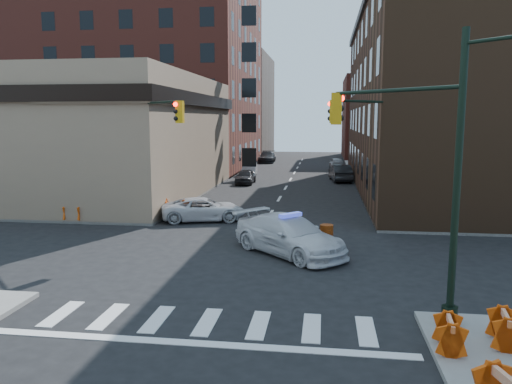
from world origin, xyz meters
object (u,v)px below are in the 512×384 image
(pedestrian_b, at_px, (105,202))
(barrel_road, at_px, (326,236))
(pickup, at_px, (204,209))
(barricade_se_a, at_px, (450,334))
(barricade_nw_a, at_px, (158,207))
(parked_car_enear, at_px, (340,173))
(parked_car_wnear, at_px, (246,177))
(pedestrian_a, at_px, (96,198))
(police_car, at_px, (289,235))
(barrel_bank, at_px, (188,209))
(parked_car_wfar, at_px, (250,169))

(pedestrian_b, xyz_separation_m, barrel_road, (12.87, -5.07, -0.47))
(pickup, height_order, pedestrian_b, pedestrian_b)
(barrel_road, relative_size, barricade_se_a, 0.99)
(pickup, height_order, barricade_nw_a, pickup)
(parked_car_enear, distance_m, barricade_se_a, 35.33)
(parked_car_wnear, distance_m, barrel_road, 23.21)
(parked_car_enear, xyz_separation_m, pedestrian_b, (-14.20, -20.08, 0.22))
(parked_car_enear, distance_m, pedestrian_a, 24.21)
(pedestrian_a, relative_size, pedestrian_b, 0.97)
(parked_car_enear, height_order, barrel_road, parked_car_enear)
(parked_car_wnear, distance_m, barricade_se_a, 33.77)
(pedestrian_a, relative_size, barricade_nw_a, 1.32)
(police_car, xyz_separation_m, parked_car_enear, (2.93, 26.38, -0.04))
(parked_car_wnear, height_order, barrel_road, parked_car_wnear)
(barrel_bank, bearing_deg, barricade_se_a, -55.11)
(parked_car_wfar, bearing_deg, barrel_bank, -95.59)
(barricade_se_a, xyz_separation_m, barricade_nw_a, (-12.90, 16.00, 0.07))
(parked_car_wnear, relative_size, parked_car_wfar, 0.95)
(barrel_bank, relative_size, barricade_nw_a, 0.89)
(parked_car_enear, height_order, barricade_nw_a, parked_car_enear)
(parked_car_enear, height_order, barrel_bank, parked_car_enear)
(pedestrian_b, bearing_deg, barricade_se_a, -65.02)
(barrel_bank, bearing_deg, pedestrian_b, -171.84)
(barricade_nw_a, bearing_deg, pickup, -24.68)
(barrel_road, bearing_deg, parked_car_enear, 86.98)
(parked_car_wnear, xyz_separation_m, pedestrian_b, (-5.63, -16.98, 0.35))
(parked_car_wnear, xyz_separation_m, barricade_se_a, (10.23, -32.19, -0.10))
(parked_car_wnear, bearing_deg, barrel_bank, -92.74)
(barrel_bank, bearing_deg, barricade_nw_a, 176.55)
(pedestrian_a, distance_m, pedestrian_b, 2.00)
(barricade_nw_a, bearing_deg, parked_car_enear, 46.22)
(parked_car_wfar, xyz_separation_m, barrel_bank, (-0.25, -22.66, -0.10))
(police_car, xyz_separation_m, barrel_road, (1.60, 1.23, -0.29))
(pedestrian_a, bearing_deg, barrel_bank, 4.06)
(parked_car_wfar, bearing_deg, pedestrian_a, -111.18)
(pedestrian_a, distance_m, barricade_nw_a, 4.36)
(barrel_road, xyz_separation_m, barrel_bank, (-8.09, 5.75, 0.02))
(police_car, bearing_deg, pedestrian_b, 104.61)
(barricade_se_a, bearing_deg, barricade_nw_a, 44.47)
(pickup, height_order, barrel_bank, pickup)
(parked_car_enear, relative_size, barricade_nw_a, 3.78)
(pickup, distance_m, barricade_se_a, 18.37)
(pedestrian_b, bearing_deg, parked_car_wfar, 56.60)
(parked_car_wfar, xyz_separation_m, parked_car_enear, (9.16, -3.27, 0.12))
(parked_car_wfar, height_order, pedestrian_a, pedestrian_a)
(police_car, relative_size, barricade_se_a, 5.25)
(police_car, height_order, parked_car_enear, police_car)
(barricade_nw_a, bearing_deg, barrel_road, -44.16)
(pedestrian_a, distance_m, barricade_se_a, 23.97)
(parked_car_wfar, relative_size, barricade_nw_a, 3.19)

